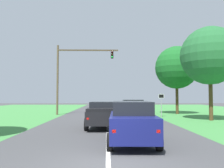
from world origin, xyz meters
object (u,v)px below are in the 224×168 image
at_px(keep_moving_sign, 161,102).
at_px(crossing_suv_far, 132,106).
at_px(red_suv_near, 132,121).
at_px(pickup_truck_lead, 104,114).
at_px(traffic_light, 73,69).
at_px(oak_tree_right, 177,68).
at_px(extra_tree_1, 210,56).

distance_m(keep_moving_sign, crossing_suv_far, 7.97).
bearing_deg(crossing_suv_far, red_suv_near, -95.86).
xyz_separation_m(pickup_truck_lead, traffic_light, (-3.93, 12.09, 4.58)).
bearing_deg(crossing_suv_far, oak_tree_right, -29.80).
relative_size(keep_moving_sign, crossing_suv_far, 0.56).
relative_size(traffic_light, oak_tree_right, 0.99).
bearing_deg(oak_tree_right, keep_moving_sign, -124.02).
distance_m(red_suv_near, crossing_suv_far, 21.97).
xyz_separation_m(oak_tree_right, crossing_suv_far, (-5.42, 3.10, -4.94)).
distance_m(traffic_light, extra_tree_1, 15.53).
xyz_separation_m(pickup_truck_lead, oak_tree_right, (9.08, 13.03, 4.91)).
relative_size(pickup_truck_lead, crossing_suv_far, 1.17).
distance_m(oak_tree_right, extra_tree_1, 8.18).
distance_m(red_suv_near, pickup_truck_lead, 5.89).
distance_m(keep_moving_sign, extra_tree_1, 6.81).
bearing_deg(pickup_truck_lead, extra_tree_1, 26.46).
xyz_separation_m(pickup_truck_lead, keep_moving_sign, (6.07, 8.57, 0.70)).
distance_m(pickup_truck_lead, extra_tree_1, 12.06).
height_order(traffic_light, extra_tree_1, extra_tree_1).
xyz_separation_m(oak_tree_right, extra_tree_1, (0.74, -8.14, 0.12)).
relative_size(oak_tree_right, extra_tree_1, 0.98).
height_order(traffic_light, crossing_suv_far, traffic_light).
xyz_separation_m(traffic_light, extra_tree_1, (13.75, -7.21, 0.45)).
distance_m(pickup_truck_lead, crossing_suv_far, 16.54).
bearing_deg(extra_tree_1, keep_moving_sign, 135.51).
bearing_deg(red_suv_near, crossing_suv_far, 84.14).
height_order(red_suv_near, traffic_light, traffic_light).
relative_size(traffic_light, keep_moving_sign, 3.27).
distance_m(red_suv_near, keep_moving_sign, 15.04).
xyz_separation_m(pickup_truck_lead, crossing_suv_far, (3.65, 16.14, -0.03)).
bearing_deg(pickup_truck_lead, keep_moving_sign, 54.72).
height_order(keep_moving_sign, extra_tree_1, extra_tree_1).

